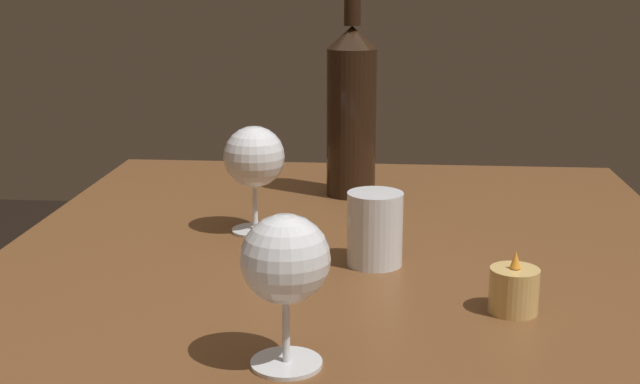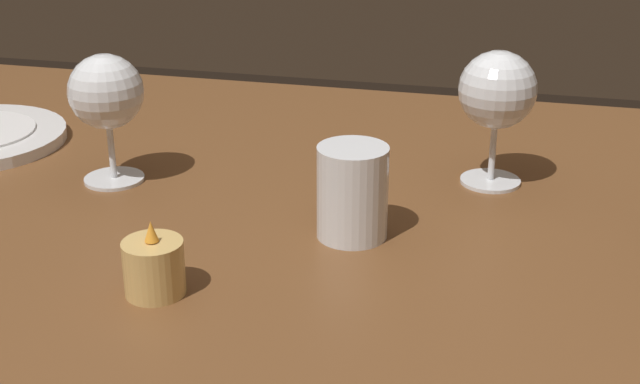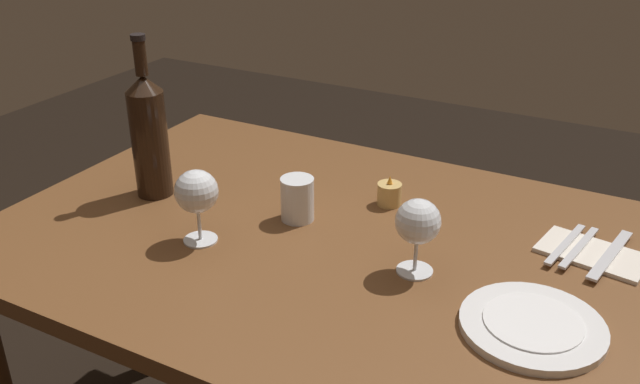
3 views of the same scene
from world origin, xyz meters
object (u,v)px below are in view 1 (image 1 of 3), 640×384
wine_glass_left (285,262)px  wine_glass_right (254,159)px  water_tumbler (375,232)px  votive_candle (514,291)px  wine_bottle (351,108)px

wine_glass_left → wine_glass_right: (-0.40, -0.09, 0.00)m
wine_glass_right → water_tumbler: (0.12, 0.17, -0.06)m
wine_glass_left → votive_candle: bearing=123.0°
water_tumbler → wine_bottle: bearing=-172.3°
wine_bottle → votive_candle: (0.47, 0.19, -0.12)m
water_tumbler → votive_candle: water_tumbler is taller
wine_bottle → water_tumbler: bearing=7.7°
wine_glass_right → votive_candle: 0.42m
wine_glass_left → water_tumbler: bearing=165.4°
wine_glass_right → wine_bottle: (-0.21, 0.12, 0.04)m
wine_bottle → water_tumbler: 0.35m
wine_bottle → votive_candle: wine_bottle is taller
wine_glass_right → wine_glass_left: bearing=12.9°
water_tumbler → wine_glass_right: bearing=-126.0°
wine_glass_left → wine_glass_right: bearing=-167.1°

